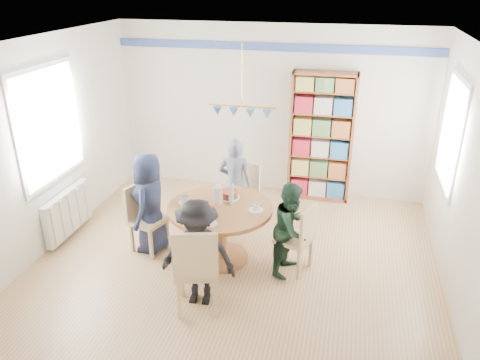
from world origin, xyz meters
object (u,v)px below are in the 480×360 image
(chair_right, at_px, (300,236))
(chair_far, at_px, (244,190))
(person_right, at_px, (292,229))
(bookshelf, at_px, (321,139))
(person_near, at_px, (198,253))
(dining_table, at_px, (220,220))
(person_far, at_px, (235,183))
(chair_near, at_px, (197,267))
(chair_left, at_px, (144,215))
(person_left, at_px, (150,203))
(radiator, at_px, (68,213))

(chair_right, bearing_deg, chair_far, 130.46)
(person_right, bearing_deg, bookshelf, 10.93)
(person_near, bearing_deg, chair_right, 36.86)
(chair_far, bearing_deg, chair_right, -49.54)
(chair_far, height_order, person_near, person_near)
(dining_table, distance_m, person_far, 0.91)
(chair_near, bearing_deg, chair_right, 46.61)
(dining_table, bearing_deg, chair_left, 179.35)
(person_left, distance_m, person_near, 1.32)
(chair_left, height_order, person_left, person_left)
(person_left, relative_size, bookshelf, 0.66)
(person_far, bearing_deg, chair_left, 39.14)
(dining_table, height_order, chair_near, chair_near)
(radiator, xyz_separation_m, dining_table, (2.21, -0.08, 0.21))
(person_near, height_order, bookshelf, bookshelf)
(radiator, relative_size, person_near, 0.80)
(person_right, distance_m, person_near, 1.22)
(chair_right, relative_size, chair_near, 0.86)
(radiator, relative_size, person_left, 0.75)
(radiator, xyz_separation_m, person_right, (3.10, -0.12, 0.23))
(dining_table, height_order, chair_right, chair_right)
(chair_near, bearing_deg, radiator, 153.38)
(chair_left, bearing_deg, bookshelf, 45.38)
(chair_left, distance_m, chair_far, 1.52)
(radiator, bearing_deg, dining_table, -2.07)
(chair_right, distance_m, bookshelf, 2.21)
(chair_left, distance_m, person_left, 0.19)
(chair_right, xyz_separation_m, chair_near, (-0.96, -1.01, 0.08))
(radiator, height_order, person_near, person_near)
(chair_far, height_order, chair_near, chair_near)
(chair_far, bearing_deg, dining_table, -92.94)
(person_right, relative_size, bookshelf, 0.57)
(chair_far, distance_m, bookshelf, 1.53)
(person_near, relative_size, bookshelf, 0.61)
(dining_table, bearing_deg, person_right, -2.66)
(person_left, distance_m, person_far, 1.26)
(chair_near, relative_size, bookshelf, 0.51)
(person_right, xyz_separation_m, person_far, (-0.93, 0.95, 0.08))
(radiator, distance_m, chair_right, 3.21)
(chair_near, bearing_deg, person_right, 49.57)
(person_left, height_order, bookshelf, bookshelf)
(chair_near, bearing_deg, bookshelf, 72.41)
(dining_table, xyz_separation_m, chair_far, (0.06, 1.07, -0.07))
(radiator, xyz_separation_m, chair_far, (2.26, 0.99, 0.14))
(chair_left, distance_m, person_far, 1.35)
(chair_left, height_order, bookshelf, bookshelf)
(chair_left, height_order, chair_right, chair_left)
(person_far, height_order, bookshelf, bookshelf)
(chair_near, bearing_deg, chair_left, 135.50)
(chair_far, bearing_deg, person_near, -91.57)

